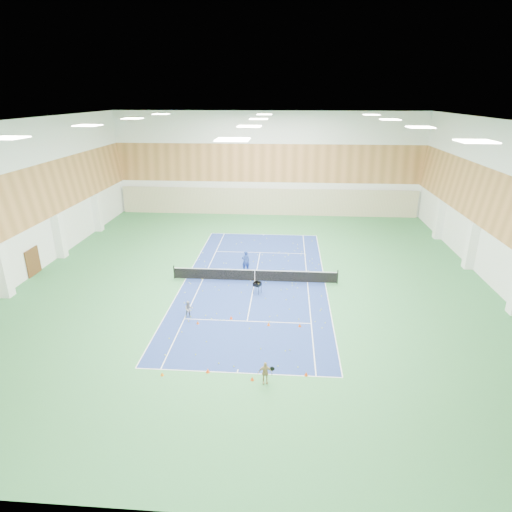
# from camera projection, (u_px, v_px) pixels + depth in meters

# --- Properties ---
(ground) EXTENTS (40.00, 40.00, 0.00)m
(ground) POSITION_uv_depth(u_px,v_px,m) (255.00, 281.00, 33.53)
(ground) COLOR #337741
(ground) RESTS_ON ground
(room_shell) EXTENTS (36.00, 40.00, 12.00)m
(room_shell) POSITION_uv_depth(u_px,v_px,m) (255.00, 206.00, 31.40)
(room_shell) COLOR white
(room_shell) RESTS_ON ground
(wood_cladding) EXTENTS (36.00, 40.00, 8.00)m
(wood_cladding) POSITION_uv_depth(u_px,v_px,m) (255.00, 179.00, 30.69)
(wood_cladding) COLOR #B97B44
(wood_cladding) RESTS_ON room_shell
(ceiling_light_grid) EXTENTS (21.40, 25.40, 0.06)m
(ceiling_light_grid) POSITION_uv_depth(u_px,v_px,m) (255.00, 122.00, 29.30)
(ceiling_light_grid) COLOR white
(ceiling_light_grid) RESTS_ON room_shell
(court_surface) EXTENTS (10.97, 23.77, 0.01)m
(court_surface) POSITION_uv_depth(u_px,v_px,m) (255.00, 281.00, 33.53)
(court_surface) COLOR navy
(court_surface) RESTS_ON ground
(tennis_balls_scatter) EXTENTS (10.57, 22.77, 0.07)m
(tennis_balls_scatter) POSITION_uv_depth(u_px,v_px,m) (255.00, 280.00, 33.52)
(tennis_balls_scatter) COLOR #CAE326
(tennis_balls_scatter) RESTS_ON ground
(tennis_net) EXTENTS (12.80, 0.10, 1.10)m
(tennis_net) POSITION_uv_depth(u_px,v_px,m) (255.00, 274.00, 33.34)
(tennis_net) COLOR black
(tennis_net) RESTS_ON ground
(back_curtain) EXTENTS (35.40, 0.16, 3.20)m
(back_curtain) POSITION_uv_depth(u_px,v_px,m) (267.00, 202.00, 51.38)
(back_curtain) COLOR #C6B793
(back_curtain) RESTS_ON ground
(door_left_b) EXTENTS (0.08, 1.80, 2.20)m
(door_left_b) POSITION_uv_depth(u_px,v_px,m) (33.00, 262.00, 34.39)
(door_left_b) COLOR #593319
(door_left_b) RESTS_ON ground
(coach) EXTENTS (0.75, 0.60, 1.78)m
(coach) POSITION_uv_depth(u_px,v_px,m) (246.00, 261.00, 35.06)
(coach) COLOR navy
(coach) RESTS_ON ground
(child_court) EXTENTS (0.69, 0.64, 1.15)m
(child_court) POSITION_uv_depth(u_px,v_px,m) (189.00, 309.00, 27.89)
(child_court) COLOR gray
(child_court) RESTS_ON ground
(child_apron) EXTENTS (0.77, 0.42, 1.24)m
(child_apron) POSITION_uv_depth(u_px,v_px,m) (265.00, 373.00, 21.47)
(child_apron) COLOR tan
(child_apron) RESTS_ON ground
(ball_cart) EXTENTS (0.69, 0.69, 0.90)m
(ball_cart) POSITION_uv_depth(u_px,v_px,m) (257.00, 288.00, 31.29)
(ball_cart) COLOR black
(ball_cart) RESTS_ON ground
(cone_svc_a) EXTENTS (0.20, 0.20, 0.22)m
(cone_svc_a) POSITION_uv_depth(u_px,v_px,m) (198.00, 322.00, 27.22)
(cone_svc_a) COLOR #D74E0B
(cone_svc_a) RESTS_ON ground
(cone_svc_b) EXTENTS (0.21, 0.21, 0.23)m
(cone_svc_b) POSITION_uv_depth(u_px,v_px,m) (231.00, 317.00, 27.81)
(cone_svc_b) COLOR #F6420C
(cone_svc_b) RESTS_ON ground
(cone_svc_c) EXTENTS (0.22, 0.22, 0.24)m
(cone_svc_c) POSITION_uv_depth(u_px,v_px,m) (269.00, 324.00, 27.02)
(cone_svc_c) COLOR #E3580B
(cone_svc_c) RESTS_ON ground
(cone_svc_d) EXTENTS (0.21, 0.21, 0.24)m
(cone_svc_d) POSITION_uv_depth(u_px,v_px,m) (300.00, 325.00, 26.89)
(cone_svc_d) COLOR #D7480B
(cone_svc_d) RESTS_ON ground
(cone_base_a) EXTENTS (0.19, 0.19, 0.20)m
(cone_base_a) POSITION_uv_depth(u_px,v_px,m) (162.00, 374.00, 22.22)
(cone_base_a) COLOR orange
(cone_base_a) RESTS_ON ground
(cone_base_b) EXTENTS (0.22, 0.22, 0.24)m
(cone_base_b) POSITION_uv_depth(u_px,v_px,m) (208.00, 370.00, 22.47)
(cone_base_b) COLOR #FF480D
(cone_base_b) RESTS_ON ground
(cone_base_c) EXTENTS (0.20, 0.20, 0.22)m
(cone_base_c) POSITION_uv_depth(u_px,v_px,m) (252.00, 378.00, 21.86)
(cone_base_c) COLOR #FF480D
(cone_base_c) RESTS_ON ground
(cone_base_d) EXTENTS (0.21, 0.21, 0.23)m
(cone_base_d) POSITION_uv_depth(u_px,v_px,m) (306.00, 374.00, 22.21)
(cone_base_d) COLOR #DB440B
(cone_base_d) RESTS_ON ground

